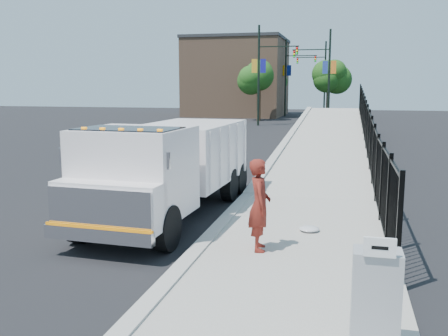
# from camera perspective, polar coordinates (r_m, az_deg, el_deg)

# --- Properties ---
(ground) EXTENTS (120.00, 120.00, 0.00)m
(ground) POSITION_cam_1_polar(r_m,az_deg,el_deg) (10.75, -1.38, -8.12)
(ground) COLOR black
(ground) RESTS_ON ground
(sidewalk) EXTENTS (3.55, 12.00, 0.12)m
(sidewalk) POSITION_cam_1_polar(r_m,az_deg,el_deg) (8.54, 7.84, -12.51)
(sidewalk) COLOR #9E998E
(sidewalk) RESTS_ON ground
(curb) EXTENTS (0.30, 12.00, 0.16)m
(curb) POSITION_cam_1_polar(r_m,az_deg,el_deg) (8.91, -4.81, -11.36)
(curb) COLOR #ADAAA3
(curb) RESTS_ON ground
(ramp) EXTENTS (3.95, 24.06, 3.19)m
(ramp) POSITION_cam_1_polar(r_m,az_deg,el_deg) (26.10, 12.43, 2.06)
(ramp) COLOR #9E998E
(ramp) RESTS_ON ground
(iron_fence) EXTENTS (0.10, 28.00, 1.80)m
(iron_fence) POSITION_cam_1_polar(r_m,az_deg,el_deg) (22.03, 15.95, 2.96)
(iron_fence) COLOR black
(iron_fence) RESTS_ON ground
(truck) EXTENTS (2.60, 7.12, 2.40)m
(truck) POSITION_cam_1_polar(r_m,az_deg,el_deg) (12.31, -6.42, 0.55)
(truck) COLOR black
(truck) RESTS_ON ground
(worker) EXTENTS (0.55, 0.72, 1.76)m
(worker) POSITION_cam_1_polar(r_m,az_deg,el_deg) (9.50, 4.08, -4.23)
(worker) COLOR maroon
(worker) RESTS_ON sidewalk
(utility_cabinet) EXTENTS (0.55, 0.40, 1.25)m
(utility_cabinet) POSITION_cam_1_polar(r_m,az_deg,el_deg) (6.26, 16.92, -14.45)
(utility_cabinet) COLOR gray
(utility_cabinet) RESTS_ON sidewalk
(arrow_sign) EXTENTS (0.35, 0.04, 0.22)m
(arrow_sign) POSITION_cam_1_polar(r_m,az_deg,el_deg) (5.80, 17.38, -8.65)
(arrow_sign) COLOR white
(arrow_sign) RESTS_ON utility_cabinet
(debris) EXTENTS (0.44, 0.44, 0.11)m
(debris) POSITION_cam_1_polar(r_m,az_deg,el_deg) (11.03, 9.70, -6.85)
(debris) COLOR silver
(debris) RESTS_ON sidewalk
(light_pole_0) EXTENTS (3.77, 0.22, 8.00)m
(light_pole_0) POSITION_cam_1_polar(r_m,az_deg,el_deg) (40.99, 4.41, 10.95)
(light_pole_0) COLOR black
(light_pole_0) RESTS_ON ground
(light_pole_1) EXTENTS (3.78, 0.22, 8.00)m
(light_pole_1) POSITION_cam_1_polar(r_m,az_deg,el_deg) (44.69, 11.53, 10.66)
(light_pole_1) COLOR black
(light_pole_1) RESTS_ON ground
(light_pole_2) EXTENTS (3.77, 0.22, 8.00)m
(light_pole_2) POSITION_cam_1_polar(r_m,az_deg,el_deg) (53.68, 7.38, 10.53)
(light_pole_2) COLOR black
(light_pole_2) RESTS_ON ground
(light_pole_3) EXTENTS (3.77, 0.22, 8.00)m
(light_pole_3) POSITION_cam_1_polar(r_m,az_deg,el_deg) (56.72, 11.16, 10.37)
(light_pole_3) COLOR black
(light_pole_3) RESTS_ON ground
(tree_0) EXTENTS (2.84, 2.84, 5.42)m
(tree_0) POSITION_cam_1_polar(r_m,az_deg,el_deg) (46.41, 4.03, 10.27)
(tree_0) COLOR #382314
(tree_0) RESTS_ON ground
(tree_1) EXTENTS (2.59, 2.59, 5.29)m
(tree_1) POSITION_cam_1_polar(r_m,az_deg,el_deg) (49.65, 11.88, 10.02)
(tree_1) COLOR #382314
(tree_1) RESTS_ON ground
(tree_2) EXTENTS (2.68, 2.68, 5.34)m
(tree_2) POSITION_cam_1_polar(r_m,az_deg,el_deg) (58.06, 5.86, 10.06)
(tree_2) COLOR #382314
(tree_2) RESTS_ON ground
(building) EXTENTS (10.00, 10.00, 8.00)m
(building) POSITION_cam_1_polar(r_m,az_deg,el_deg) (55.15, 1.55, 10.19)
(building) COLOR #8C664C
(building) RESTS_ON ground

